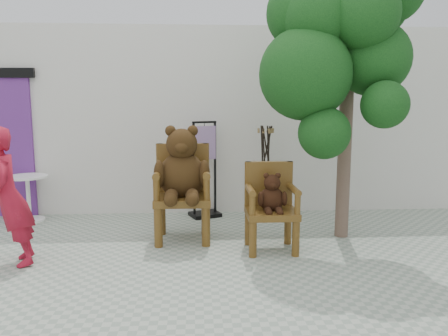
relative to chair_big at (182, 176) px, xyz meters
name	(u,v)px	position (x,y,z in m)	size (l,w,h in m)	color
ground_plane	(181,274)	(0.02, -1.18, -0.86)	(60.00, 60.00, 0.00)	#959C8C
back_wall	(186,120)	(0.02, 1.92, 0.64)	(9.00, 1.00, 3.00)	silver
chair_big	(182,176)	(0.00, 0.00, 0.00)	(0.72, 0.80, 1.52)	#4D3210
chair_small	(271,201)	(1.10, -0.44, -0.25)	(0.61, 0.56, 1.07)	#4D3210
person	(9,198)	(-1.87, -0.80, -0.09)	(0.56, 0.37, 1.54)	maroon
cafe_table	(28,193)	(-2.38, 1.05, -0.42)	(0.60, 0.60, 0.70)	white
display_stand	(205,180)	(0.31, 1.17, -0.28)	(0.55, 0.49, 1.51)	black
stool_bucket	(265,178)	(1.25, 1.03, -0.22)	(0.32, 0.32, 1.45)	white
tree	(340,41)	(1.94, -0.27, 1.68)	(2.02, 1.32, 3.59)	#4F3A2F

